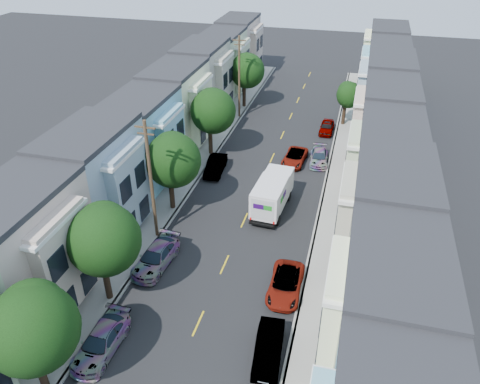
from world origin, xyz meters
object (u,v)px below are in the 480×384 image
object	(u,v)px
fedex_truck	(272,193)
parked_left_d	(216,166)
parked_right_b	(285,284)
tree_far_r	(349,95)
lead_sedan	(295,158)
utility_pole_far	(239,78)
parked_left_b	(101,342)
parked_right_d	(327,127)
tree_b	(103,240)
tree_d	(212,111)
tree_a	(31,329)
parked_right_a	(269,348)
parked_right_c	(319,157)
tree_e	(246,71)
utility_pole_near	(151,182)
tree_c	(172,160)
parked_left_c	(156,257)

from	to	relation	value
fedex_truck	parked_left_d	xyz separation A→B (m)	(-6.81, 5.19, -0.94)
parked_left_d	parked_right_b	distance (m)	18.04
tree_far_r	lead_sedan	xyz separation A→B (m)	(-4.42, -11.48, -3.15)
utility_pole_far	parked_left_b	size ratio (longest dim) A/B	2.11
utility_pole_far	parked_right_d	xyz separation A→B (m)	(11.20, -1.84, -4.49)
tree_b	tree_d	size ratio (longest dim) A/B	1.01
tree_a	parked_left_d	distance (m)	26.51
parked_right_a	parked_right_b	bearing A→B (deg)	85.18
tree_d	parked_left_b	distance (m)	27.02
parked_right_c	fedex_truck	bearing A→B (deg)	-111.53
tree_e	utility_pole_far	distance (m)	3.64
tree_d	parked_left_b	xyz separation A→B (m)	(1.40, -26.64, -4.26)
utility_pole_near	parked_right_d	xyz separation A→B (m)	(11.20, 24.16, -4.49)
tree_b	utility_pole_near	distance (m)	7.39
parked_left_b	parked_right_a	size ratio (longest dim) A/B	1.09
tree_e	parked_right_c	distance (m)	17.99
fedex_truck	parked_right_b	xyz separation A→B (m)	(2.99, -9.96, -1.01)
tree_d	utility_pole_near	xyz separation A→B (m)	(0.00, -15.17, 0.18)
tree_a	parked_left_b	world-z (taller)	tree_a
parked_left_b	parked_right_b	distance (m)	12.52
tree_c	tree_d	size ratio (longest dim) A/B	0.98
tree_e	parked_left_c	size ratio (longest dim) A/B	1.45
tree_e	parked_left_c	bearing A→B (deg)	-87.56
tree_e	utility_pole_near	size ratio (longest dim) A/B	0.72
fedex_truck	tree_e	bearing A→B (deg)	113.18
tree_d	fedex_truck	distance (m)	12.54
utility_pole_near	tree_c	bearing A→B (deg)	90.02
utility_pole_far	parked_left_b	distance (m)	37.76
tree_e	parked_right_d	size ratio (longest dim) A/B	1.75
tree_c	tree_d	world-z (taller)	tree_d
lead_sedan	parked_left_d	bearing A→B (deg)	-147.45
utility_pole_near	parked_left_c	size ratio (longest dim) A/B	2.03
tree_e	utility_pole_far	xyz separation A→B (m)	(0.00, -3.63, 0.24)
tree_c	parked_right_a	size ratio (longest dim) A/B	1.66
parked_right_a	utility_pole_near	bearing A→B (deg)	135.26
tree_far_r	tree_b	bearing A→B (deg)	-111.03
parked_right_a	parked_right_b	world-z (taller)	parked_right_a
tree_e	utility_pole_near	xyz separation A→B (m)	(0.00, -29.63, 0.24)
tree_a	parked_left_c	bearing A→B (deg)	82.96
tree_b	tree_e	xyz separation A→B (m)	(-0.00, 37.02, -0.16)
parked_right_a	parked_right_d	distance (m)	33.53
utility_pole_near	utility_pole_far	bearing A→B (deg)	90.00
parked_right_b	parked_left_c	bearing A→B (deg)	176.86
tree_d	lead_sedan	bearing A→B (deg)	1.92
tree_d	parked_left_c	bearing A→B (deg)	-85.67
tree_d	parked_right_c	xyz separation A→B (m)	(11.20, 1.05, -4.34)
parked_right_b	parked_left_b	bearing A→B (deg)	-142.58
lead_sedan	parked_right_d	bearing A→B (deg)	78.54
tree_a	parked_left_d	bearing A→B (deg)	86.93
utility_pole_near	fedex_truck	size ratio (longest dim) A/B	1.60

